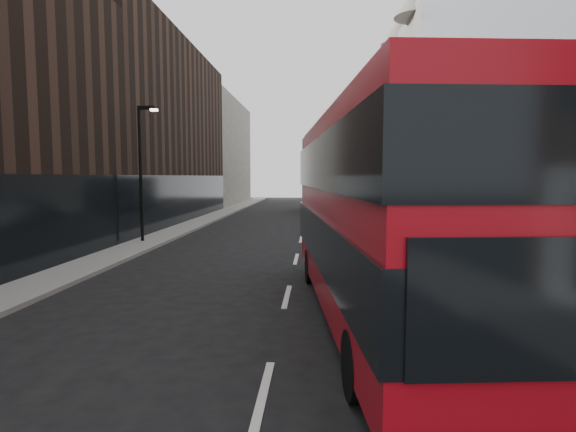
% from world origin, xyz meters
% --- Properties ---
extents(sidewalk_right, '(3.00, 80.00, 0.15)m').
position_xyz_m(sidewalk_right, '(7.50, 25.00, 0.07)').
color(sidewalk_right, slate).
rests_on(sidewalk_right, ground).
extents(sidewalk_left, '(2.00, 80.00, 0.15)m').
position_xyz_m(sidewalk_left, '(-8.00, 25.00, 0.07)').
color(sidewalk_left, slate).
rests_on(sidewalk_left, ground).
extents(building_modern_block, '(5.03, 22.00, 20.00)m').
position_xyz_m(building_modern_block, '(11.47, 21.00, 9.90)').
color(building_modern_block, '#969BA0').
rests_on(building_modern_block, ground).
extents(building_victorian, '(6.50, 24.00, 21.00)m').
position_xyz_m(building_victorian, '(11.38, 44.00, 9.66)').
color(building_victorian, '#6A655D').
rests_on(building_victorian, ground).
extents(building_left_mid, '(5.00, 24.00, 14.00)m').
position_xyz_m(building_left_mid, '(-11.50, 30.00, 7.00)').
color(building_left_mid, black).
rests_on(building_left_mid, ground).
extents(building_left_far, '(5.00, 20.00, 13.00)m').
position_xyz_m(building_left_far, '(-11.50, 52.00, 6.50)').
color(building_left_far, '#6A655D').
rests_on(building_left_far, ground).
extents(street_lamp, '(1.06, 0.22, 7.00)m').
position_xyz_m(street_lamp, '(-8.22, 18.00, 4.18)').
color(street_lamp, black).
rests_on(street_lamp, sidewalk_left).
extents(red_bus, '(4.17, 12.59, 5.00)m').
position_xyz_m(red_bus, '(2.33, 6.00, 2.78)').
color(red_bus, '#A10914').
rests_on(red_bus, ground).
extents(grey_bus, '(3.07, 10.88, 3.48)m').
position_xyz_m(grey_bus, '(1.01, 40.17, 1.86)').
color(grey_bus, black).
rests_on(grey_bus, ground).
extents(car_a, '(1.59, 3.66, 1.23)m').
position_xyz_m(car_a, '(2.20, 14.54, 0.62)').
color(car_a, black).
rests_on(car_a, ground).
extents(car_b, '(2.15, 4.86, 1.55)m').
position_xyz_m(car_b, '(1.29, 23.90, 0.78)').
color(car_b, '#94989C').
rests_on(car_b, ground).
extents(car_c, '(2.60, 5.50, 1.55)m').
position_xyz_m(car_c, '(2.64, 26.78, 0.78)').
color(car_c, black).
rests_on(car_c, ground).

